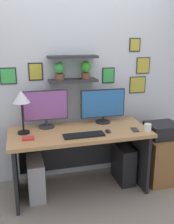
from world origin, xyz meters
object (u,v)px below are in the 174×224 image
object	(u,v)px
monitor_left	(46,108)
computer_tower_left	(36,178)
computer_tower_right	(123,163)
coffee_mug	(148,128)
keyboard	(84,135)
computer_mouse	(108,131)
printer	(163,130)
cell_phone	(135,130)
desk_lamp	(21,100)
drawer_cabinet	(160,158)
desk	(79,146)
monitor_right	(103,105)
scissors_tray	(28,138)

from	to	relation	value
monitor_left	computer_tower_left	bearing A→B (deg)	-128.67
computer_tower_left	computer_tower_right	world-z (taller)	computer_tower_right
coffee_mug	computer_tower_right	xyz separation A→B (m)	(-0.15, 0.29, -0.56)
keyboard	computer_tower_right	bearing A→B (deg)	21.95
keyboard	computer_tower_left	distance (m)	0.77
monitor_left	coffee_mug	size ratio (longest dim) A/B	5.72
computer_mouse	printer	distance (m)	0.77
keyboard	cell_phone	world-z (taller)	keyboard
desk_lamp	drawer_cabinet	bearing A→B (deg)	-3.44
desk	computer_tower_left	size ratio (longest dim) A/B	3.50
monitor_right	keyboard	world-z (taller)	monitor_right
printer	computer_tower_left	size ratio (longest dim) A/B	0.84
scissors_tray	computer_tower_left	xyz separation A→B (m)	(0.06, 0.12, -0.54)
keyboard	scissors_tray	size ratio (longest dim) A/B	3.67
computer_mouse	printer	size ratio (longest dim) A/B	0.24
monitor_right	computer_tower_left	world-z (taller)	monitor_right
monitor_left	monitor_right	world-z (taller)	monitor_left
keyboard	monitor_right	bearing A→B (deg)	48.81
desk	monitor_left	xyz separation A→B (m)	(-0.35, 0.16, 0.45)
monitor_right	cell_phone	distance (m)	0.50
coffee_mug	desk	bearing A→B (deg)	158.73
desk_lamp	cell_phone	world-z (taller)	desk_lamp
cell_phone	printer	bearing A→B (deg)	26.39
monitor_right	computer_tower_right	size ratio (longest dim) A/B	1.18
scissors_tray	coffee_mug	bearing A→B (deg)	-4.87
desk_lamp	coffee_mug	size ratio (longest dim) A/B	5.29
computer_tower_right	drawer_cabinet	bearing A→B (deg)	-9.37
desk	printer	xyz separation A→B (m)	(1.05, -0.07, 0.12)
scissors_tray	drawer_cabinet	bearing A→B (deg)	3.43
keyboard	coffee_mug	size ratio (longest dim) A/B	4.89
computer_tower_right	cell_phone	bearing A→B (deg)	-80.78
keyboard	cell_phone	distance (m)	0.60
desk	keyboard	xyz separation A→B (m)	(0.01, -0.23, 0.22)
monitor_left	drawer_cabinet	distance (m)	1.58
monitor_right	coffee_mug	bearing A→B (deg)	-49.67
coffee_mug	computer_tower_left	bearing A→B (deg)	169.35
coffee_mug	computer_tower_right	world-z (taller)	coffee_mug
keyboard	computer_tower_left	size ratio (longest dim) A/B	0.98
computer_tower_right	coffee_mug	bearing A→B (deg)	-62.49
desk	printer	distance (m)	1.06
monitor_right	computer_tower_right	world-z (taller)	monitor_right
scissors_tray	computer_tower_right	bearing A→B (deg)	8.66
keyboard	cell_phone	size ratio (longest dim) A/B	3.14
keyboard	monitor_left	bearing A→B (deg)	132.14
drawer_cabinet	monitor_left	bearing A→B (deg)	170.33
computer_tower_right	computer_tower_left	bearing A→B (deg)	-177.26
monitor_left	computer_mouse	bearing A→B (deg)	-28.83
scissors_tray	printer	xyz separation A→B (m)	(1.62, 0.10, -0.10)
cell_phone	printer	distance (m)	0.47
cell_phone	drawer_cabinet	distance (m)	0.65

